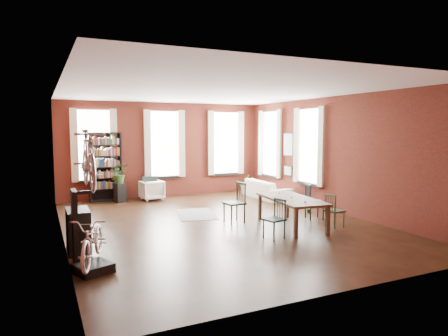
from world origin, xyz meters
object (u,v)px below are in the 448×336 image
dining_chair_c (335,211)px  cream_sofa (267,186)px  dining_chair_d (314,201)px  bicycle_floor (92,217)px  dining_chair_b (234,203)px  dining_table (291,212)px  bike_trainer (93,268)px  plant_stand (120,193)px  console_table (78,230)px  white_armchair (152,189)px  dining_chair_a (274,219)px  bookshelf (105,167)px

dining_chair_c → cream_sofa: (0.59, 4.08, 0.02)m
dining_chair_d → bicycle_floor: bicycle_floor is taller
dining_chair_b → cream_sofa: bearing=132.4°
dining_table → dining_chair_d: size_ratio=2.24×
cream_sofa → bike_trainer: size_ratio=4.01×
cream_sofa → dining_chair_b: bearing=136.6°
plant_stand → dining_chair_b: bearing=-62.8°
cream_sofa → console_table: 7.15m
cream_sofa → console_table: size_ratio=2.60×
dining_chair_c → bike_trainer: 5.60m
white_armchair → cream_sofa: bearing=154.3°
dining_chair_a → plant_stand: bearing=-171.1°
dining_chair_a → cream_sofa: (2.42, 4.33, -0.01)m
bookshelf → plant_stand: size_ratio=3.67×
dining_chair_d → white_armchair: 5.44m
dining_chair_b → white_armchair: 4.12m
dining_chair_c → plant_stand: dining_chair_c is taller
bike_trainer → plant_stand: bearing=75.9°
white_armchair → dining_chair_d: bearing=119.1°
dining_chair_d → dining_chair_c: bearing=-171.8°
cream_sofa → bicycle_floor: bearing=128.1°
dining_chair_a → console_table: size_ratio=1.04×
white_armchair → bicycle_floor: size_ratio=0.47×
dining_chair_c → bike_trainer: (-5.54, -0.73, -0.32)m
white_armchair → bookshelf: bearing=-21.1°
bookshelf → dining_table: bearing=-57.1°
dining_chair_b → dining_chair_d: 2.11m
dining_chair_c → white_armchair: size_ratio=1.11×
bookshelf → console_table: (-1.28, -5.20, -0.70)m
dining_chair_a → dining_chair_d: (1.94, 1.17, 0.04)m
dining_table → console_table: (-4.72, 0.13, 0.05)m
bookshelf → bike_trainer: (-1.18, -6.51, -1.02)m
bicycle_floor → console_table: bearing=113.1°
dining_chair_a → bookshelf: bookshelf is taller
dining_chair_d → white_armchair: size_ratio=1.29×
dining_chair_b → bookshelf: 5.04m
dining_table → dining_chair_c: bearing=-19.5°
bike_trainer → bicycle_floor: (0.02, 0.02, 0.82)m
dining_table → console_table: console_table is taller
white_armchair → console_table: console_table is taller
dining_chair_d → bike_trainer: dining_chair_d is taller
cream_sofa → bookshelf: bearing=71.0°
dining_chair_c → dining_table: bearing=58.2°
cream_sofa → console_table: bearing=119.3°
bicycle_floor → white_armchair: bearing=84.9°
dining_chair_b → white_armchair: size_ratio=1.40×
dining_chair_a → console_table: (-3.81, 0.83, -0.02)m
dining_table → bicycle_floor: size_ratio=1.36×
dining_table → dining_chair_d: bearing=30.6°
dining_chair_c → plant_stand: size_ratio=1.31×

